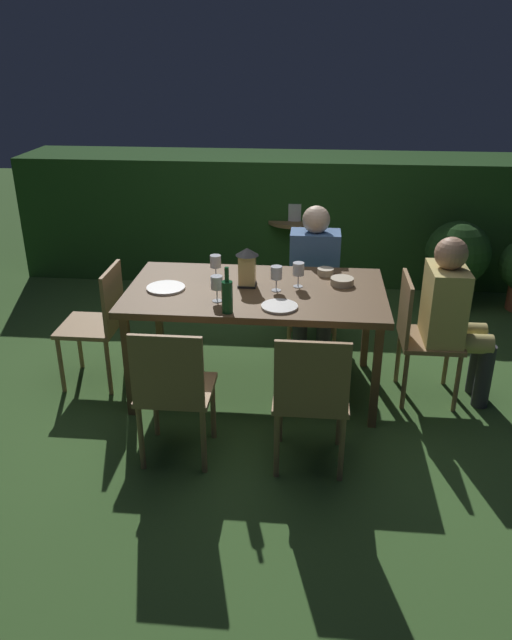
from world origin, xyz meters
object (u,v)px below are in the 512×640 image
object	(u,v)px
side_table	(294,240)
potted_plant_by_hedge	(457,257)
bowl_bread	(342,281)
dining_table	(256,297)
wine_glass_a	(216,263)
wine_glass_c	(276,274)
chair_side_left_b	(311,395)
plate_b	(166,288)
green_bottle_on_table	(227,296)
chair_head_far	(420,333)
chair_head_near	(99,320)
lantern_centerpiece	(247,265)
ice_bucket	(295,208)
chair_side_right_b	(313,283)
wine_glass_d	(298,270)
chair_side_left_a	(173,388)
person_in_blue	(314,273)
plate_a	(280,306)
person_in_mustard	(453,313)
wine_glass_b	(217,284)

from	to	relation	value
side_table	potted_plant_by_hedge	world-z (taller)	potted_plant_by_hedge
bowl_bread	side_table	distance (m)	2.10
dining_table	side_table	distance (m)	2.19
wine_glass_a	wine_glass_c	xyz separation A→B (m)	(0.43, -0.19, 0.00)
chair_side_left_b	plate_b	size ratio (longest dim) A/B	3.38
green_bottle_on_table	dining_table	bearing A→B (deg)	71.48
dining_table	wine_glass_a	distance (m)	0.38
chair_head_far	wine_glass_c	distance (m)	1.05
chair_head_near	lantern_centerpiece	size ratio (longest dim) A/B	3.28
ice_bucket	potted_plant_by_hedge	world-z (taller)	ice_bucket
chair_side_right_b	wine_glass_d	xyz separation A→B (m)	(-0.11, -0.80, 0.39)
wine_glass_a	wine_glass_c	distance (m)	0.47
dining_table	potted_plant_by_hedge	distance (m)	2.34
chair_head_far	plate_b	xyz separation A→B (m)	(-1.71, -0.06, 0.28)
chair_side_left_a	wine_glass_c	distance (m)	1.07
person_in_blue	ice_bucket	xyz separation A→B (m)	(-0.20, 1.49, 0.14)
green_bottle_on_table	side_table	world-z (taller)	green_bottle_on_table
dining_table	chair_side_right_b	bearing A→B (deg)	66.11
chair_side_right_b	plate_a	xyz separation A→B (m)	(-0.21, -1.17, 0.28)
side_table	ice_bucket	world-z (taller)	ice_bucket
ice_bucket	dining_table	bearing A→B (deg)	-94.88
chair_head_near	wine_glass_c	world-z (taller)	wine_glass_c
person_in_mustard	chair_head_near	bearing A→B (deg)	-180.00
wine_glass_c	plate_a	bearing A→B (deg)	-82.22
person_in_blue	bowl_bread	size ratio (longest dim) A/B	7.31
chair_side_left_a	chair_side_left_b	world-z (taller)	same
side_table	chair_side_left_a	bearing A→B (deg)	-100.65
green_bottle_on_table	wine_glass_d	xyz separation A→B (m)	(0.41, 0.48, 0.01)
dining_table	bowl_bread	size ratio (longest dim) A/B	10.91
chair_side_left_a	plate_a	xyz separation A→B (m)	(0.56, 0.57, 0.28)
chair_side_left_b	wine_glass_c	distance (m)	0.97
chair_side_left_a	potted_plant_by_hedge	world-z (taller)	chair_side_left_a
chair_side_left_a	ice_bucket	bearing A→B (deg)	79.35
chair_side_right_b	chair_side_left_b	distance (m)	1.74
green_bottle_on_table	wine_glass_b	xyz separation A→B (m)	(-0.09, 0.17, 0.01)
wine_glass_d	bowl_bread	xyz separation A→B (m)	(0.30, 0.06, -0.09)
person_in_blue	wine_glass_c	distance (m)	0.78
green_bottle_on_table	wine_glass_a	size ratio (longest dim) A/B	1.72
person_in_blue	plate_b	xyz separation A→B (m)	(-0.99, -0.73, 0.13)
chair_head_far	bowl_bread	world-z (taller)	chair_head_far
lantern_centerpiece	wine_glass_a	size ratio (longest dim) A/B	1.57
ice_bucket	person_in_mustard	bearing A→B (deg)	-62.72
chair_side_right_b	person_in_blue	xyz separation A→B (m)	(-0.00, -0.20, 0.15)
chair_side_left_a	lantern_centerpiece	bearing A→B (deg)	70.88
chair_head_far	wine_glass_c	world-z (taller)	wine_glass_c
green_bottle_on_table	plate_a	distance (m)	0.34
plate_b	side_table	xyz separation A→B (m)	(0.78, 2.22, -0.32)
chair_side_left_a	green_bottle_on_table	world-z (taller)	green_bottle_on_table
dining_table	chair_head_near	distance (m)	1.13
chair_side_right_b	wine_glass_a	size ratio (longest dim) A/B	5.15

